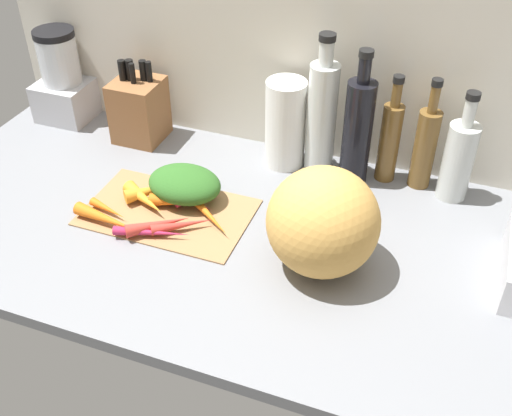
{
  "coord_description": "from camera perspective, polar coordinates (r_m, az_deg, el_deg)",
  "views": [
    {
      "loc": [
        38.1,
        -101.02,
        89.62
      ],
      "look_at": [
        1.87,
        -3.83,
        9.89
      ],
      "focal_mm": 43.25,
      "sensor_mm": 36.0,
      "label": 1
    }
  ],
  "objects": [
    {
      "name": "carrot_5",
      "position": [
        1.39,
        -9.64,
        -2.26
      ],
      "size": [
        17.15,
        6.63,
        2.13
      ],
      "primitive_type": "cone",
      "rotation": [
        0.0,
        1.57,
        0.27
      ],
      "color": "#B2264C",
      "rests_on": "cutting_board"
    },
    {
      "name": "carrot_9",
      "position": [
        1.44,
        -13.62,
        -1.01
      ],
      "size": [
        17.61,
        5.67,
        3.16
      ],
      "primitive_type": "cone",
      "rotation": [
        0.0,
        1.57,
        -0.15
      ],
      "color": "orange",
      "rests_on": "cutting_board"
    },
    {
      "name": "carrot_2",
      "position": [
        1.4,
        -9.06,
        -1.53
      ],
      "size": [
        13.19,
        11.82,
        3.1
      ],
      "primitive_type": "cone",
      "rotation": [
        0.0,
        1.57,
        0.7
      ],
      "color": "red",
      "rests_on": "cutting_board"
    },
    {
      "name": "carrot_0",
      "position": [
        1.48,
        -10.27,
        0.81
      ],
      "size": [
        13.64,
        9.35,
        3.46
      ],
      "primitive_type": "cone",
      "rotation": [
        0.0,
        1.57,
        -0.48
      ],
      "color": "orange",
      "rests_on": "cutting_board"
    },
    {
      "name": "cutting_board",
      "position": [
        1.47,
        -8.16,
        -0.33
      ],
      "size": [
        38.89,
        24.36,
        0.8
      ],
      "primitive_type": "cube",
      "color": "#997047",
      "rests_on": "ground_plane"
    },
    {
      "name": "carrot_3",
      "position": [
        1.42,
        -4.25,
        -0.82
      ],
      "size": [
        13.1,
        10.75,
        2.14
      ],
      "primitive_type": "cone",
      "rotation": [
        0.0,
        1.57,
        -0.65
      ],
      "color": "orange",
      "rests_on": "cutting_board"
    },
    {
      "name": "wall_back",
      "position": [
        1.56,
        4.95,
        15.01
      ],
      "size": [
        170.0,
        3.0,
        60.0
      ],
      "primitive_type": "cube",
      "color": "beige",
      "rests_on": "ground_plane"
    },
    {
      "name": "bottle_0",
      "position": [
        1.53,
        6.1,
        8.43
      ],
      "size": [
        7.27,
        7.27,
        36.59
      ],
      "color": "silver",
      "rests_on": "ground_plane"
    },
    {
      "name": "blender_appliance",
      "position": [
        1.88,
        -17.41,
        11.15
      ],
      "size": [
        14.8,
        14.8,
        26.32
      ],
      "color": "#B2B2B7",
      "rests_on": "ground_plane"
    },
    {
      "name": "bottle_1",
      "position": [
        1.51,
        9.38,
        7.13
      ],
      "size": [
        7.1,
        7.1,
        34.57
      ],
      "color": "black",
      "rests_on": "ground_plane"
    },
    {
      "name": "carrot_6",
      "position": [
        1.48,
        -5.3,
        1.16
      ],
      "size": [
        9.48,
        11.02,
        2.27
      ],
      "primitive_type": "cone",
      "rotation": [
        0.0,
        1.57,
        0.89
      ],
      "color": "#B2264C",
      "rests_on": "cutting_board"
    },
    {
      "name": "paper_towel_roll",
      "position": [
        1.57,
        2.73,
        7.78
      ],
      "size": [
        10.25,
        10.25,
        23.12
      ],
      "primitive_type": "cylinder",
      "color": "white",
      "rests_on": "ground_plane"
    },
    {
      "name": "carrot_10",
      "position": [
        1.4,
        -6.83,
        -1.56
      ],
      "size": [
        12.89,
        10.42,
        2.49
      ],
      "primitive_type": "cone",
      "rotation": [
        0.0,
        1.57,
        0.64
      ],
      "color": "red",
      "rests_on": "cutting_board"
    },
    {
      "name": "carrot_4",
      "position": [
        1.48,
        -13.52,
        -0.11
      ],
      "size": [
        10.73,
        4.85,
        2.06
      ],
      "primitive_type": "cone",
      "rotation": [
        0.0,
        1.57,
        -0.28
      ],
      "color": "orange",
      "rests_on": "cutting_board"
    },
    {
      "name": "bottle_2",
      "position": [
        1.55,
        12.27,
        6.24
      ],
      "size": [
        5.07,
        5.07,
        28.05
      ],
      "color": "brown",
      "rests_on": "ground_plane"
    },
    {
      "name": "ground_plane",
      "position": [
        1.41,
        -0.17,
        -2.61
      ],
      "size": [
        170.0,
        80.0,
        3.0
      ],
      "primitive_type": "cube",
      "color": "slate"
    },
    {
      "name": "knife_block",
      "position": [
        1.73,
        -10.76,
        8.99
      ],
      "size": [
        12.55,
        12.84,
        22.52
      ],
      "color": "brown",
      "rests_on": "ground_plane"
    },
    {
      "name": "bottle_3",
      "position": [
        1.54,
        15.37,
        5.56
      ],
      "size": [
        5.48,
        5.48,
        28.62
      ],
      "color": "brown",
      "rests_on": "ground_plane"
    },
    {
      "name": "carrot_7",
      "position": [
        1.46,
        -7.78,
        0.6
      ],
      "size": [
        11.09,
        5.26,
        3.16
      ],
      "primitive_type": "cone",
      "rotation": [
        0.0,
        1.57,
        0.2
      ],
      "color": "orange",
      "rests_on": "cutting_board"
    },
    {
      "name": "carrot_8",
      "position": [
        1.51,
        -9.7,
        1.59
      ],
      "size": [
        11.42,
        11.45,
        3.48
      ],
      "primitive_type": "cone",
      "rotation": [
        0.0,
        1.57,
        0.79
      ],
      "color": "orange",
      "rests_on": "cutting_board"
    },
    {
      "name": "bottle_4",
      "position": [
        1.53,
        18.22,
        4.34
      ],
      "size": [
        7.24,
        7.24,
        27.82
      ],
      "color": "silver",
      "rests_on": "ground_plane"
    },
    {
      "name": "winter_squash",
      "position": [
        1.25,
        6.2,
        -1.31
      ],
      "size": [
        23.21,
        22.87,
        23.19
      ],
      "primitive_type": "ellipsoid",
      "color": "gold",
      "rests_on": "ground_plane"
    },
    {
      "name": "carrot_1",
      "position": [
        1.49,
        -6.3,
        1.25
      ],
      "size": [
        16.26,
        9.76,
        2.45
      ],
      "primitive_type": "cone",
      "rotation": [
        0.0,
        1.57,
        -0.46
      ],
      "color": "#B2264C",
      "rests_on": "cutting_board"
    },
    {
      "name": "carrot_greens_pile",
      "position": [
        1.48,
        -6.62,
        2.21
      ],
      "size": [
        17.95,
        13.81,
        7.59
      ],
      "primitive_type": "ellipsoid",
      "color": "#2D6023",
      "rests_on": "cutting_board"
    }
  ]
}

